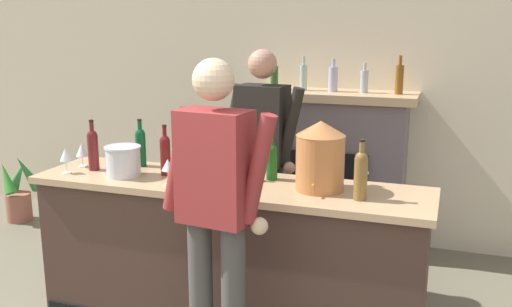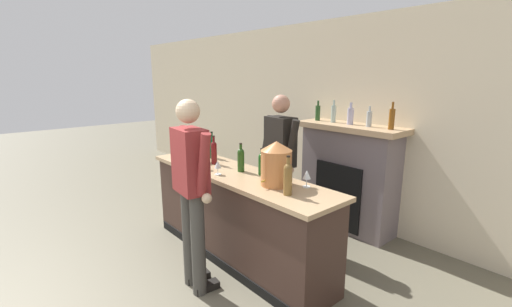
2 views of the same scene
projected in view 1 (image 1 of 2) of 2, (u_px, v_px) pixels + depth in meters
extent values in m
cube|color=beige|center=(312.00, 89.00, 5.20)|extent=(12.00, 0.07, 2.75)
cube|color=#3F2A23|center=(228.00, 258.00, 3.73)|extent=(2.49, 0.56, 0.94)
cube|color=tan|center=(227.00, 186.00, 3.61)|extent=(2.56, 0.63, 0.04)
cube|color=slate|center=(332.00, 174.00, 5.04)|extent=(1.24, 0.44, 1.33)
cube|color=black|center=(326.00, 201.00, 4.87)|extent=(0.68, 0.02, 0.85)
cube|color=tan|center=(334.00, 96.00, 4.86)|extent=(1.40, 0.52, 0.07)
cylinder|color=#234720|center=(274.00, 78.00, 5.00)|extent=(0.07, 0.07, 0.20)
cylinder|color=#234720|center=(274.00, 62.00, 4.97)|extent=(0.03, 0.03, 0.07)
cylinder|color=#9EB6AD|center=(303.00, 78.00, 4.92)|extent=(0.06, 0.06, 0.22)
cylinder|color=#9EB6AD|center=(304.00, 60.00, 4.88)|extent=(0.03, 0.03, 0.07)
cylinder|color=#A8A6C3|center=(333.00, 79.00, 4.84)|extent=(0.08, 0.08, 0.21)
cylinder|color=#A8A6C3|center=(334.00, 63.00, 4.80)|extent=(0.03, 0.03, 0.07)
cylinder|color=#A4AEB2|center=(364.00, 82.00, 4.75)|extent=(0.07, 0.07, 0.19)
cylinder|color=#A4AEB2|center=(365.00, 67.00, 4.73)|extent=(0.03, 0.03, 0.06)
cylinder|color=brown|center=(399.00, 80.00, 4.66)|extent=(0.07, 0.07, 0.24)
cylinder|color=brown|center=(400.00, 60.00, 4.62)|extent=(0.03, 0.03, 0.08)
cylinder|color=#9A5849|center=(19.00, 207.00, 5.79)|extent=(0.25, 0.25, 0.28)
cylinder|color=#332319|center=(18.00, 194.00, 5.76)|extent=(0.22, 0.22, 0.02)
cone|color=#2F803D|center=(27.00, 173.00, 5.67)|extent=(0.14, 0.37, 0.44)
cone|color=#367B41|center=(18.00, 175.00, 5.80)|extent=(0.26, 0.22, 0.31)
cone|color=#358D2E|center=(7.00, 178.00, 5.65)|extent=(0.29, 0.21, 0.34)
cylinder|color=#43403B|center=(201.00, 304.00, 3.09)|extent=(0.13, 0.13, 0.98)
cube|color=maroon|center=(215.00, 167.00, 2.87)|extent=(0.38, 0.26, 0.58)
cylinder|color=maroon|center=(258.00, 169.00, 2.79)|extent=(0.20, 0.08, 0.57)
sphere|color=#CEAE8A|center=(259.00, 226.00, 2.87)|extent=(0.09, 0.09, 0.09)
cylinder|color=maroon|center=(179.00, 160.00, 2.98)|extent=(0.20, 0.08, 0.57)
sphere|color=#CEAE8A|center=(182.00, 213.00, 3.07)|extent=(0.09, 0.09, 0.09)
sphere|color=#CEAE8A|center=(213.00, 80.00, 2.77)|extent=(0.21, 0.21, 0.21)
cylinder|color=#333F40|center=(250.00, 223.00, 4.37)|extent=(0.13, 0.13, 0.95)
cube|color=black|center=(246.00, 279.00, 4.40)|extent=(0.12, 0.25, 0.07)
cylinder|color=#333F40|center=(274.00, 226.00, 4.28)|extent=(0.13, 0.13, 0.95)
cube|color=black|center=(270.00, 284.00, 4.32)|extent=(0.12, 0.25, 0.07)
cube|color=black|center=(262.00, 125.00, 4.15)|extent=(0.38, 0.26, 0.58)
cylinder|color=black|center=(233.00, 122.00, 4.23)|extent=(0.20, 0.08, 0.57)
sphere|color=tan|center=(232.00, 161.00, 4.28)|extent=(0.09, 0.09, 0.09)
cylinder|color=black|center=(291.00, 126.00, 4.04)|extent=(0.20, 0.08, 0.57)
sphere|color=tan|center=(289.00, 168.00, 4.09)|extent=(0.09, 0.09, 0.09)
sphere|color=tan|center=(262.00, 64.00, 4.05)|extent=(0.21, 0.21, 0.21)
cylinder|color=#BB723D|center=(320.00, 163.00, 3.41)|extent=(0.29, 0.29, 0.34)
cone|color=#BB723D|center=(321.00, 128.00, 3.36)|extent=(0.30, 0.30, 0.09)
cylinder|color=#B29333|center=(313.00, 186.00, 3.28)|extent=(0.02, 0.04, 0.02)
cylinder|color=silver|center=(123.00, 162.00, 3.73)|extent=(0.22, 0.22, 0.19)
cylinder|color=silver|center=(122.00, 147.00, 3.71)|extent=(0.24, 0.24, 0.01)
cylinder|color=#5F1213|center=(165.00, 158.00, 3.75)|extent=(0.07, 0.07, 0.23)
sphere|color=#5F1213|center=(165.00, 140.00, 3.73)|extent=(0.06, 0.06, 0.06)
cylinder|color=#5F1213|center=(165.00, 133.00, 3.72)|extent=(0.03, 0.03, 0.09)
cylinder|color=black|center=(164.00, 126.00, 3.71)|extent=(0.03, 0.03, 0.01)
cylinder|color=#5A1718|center=(93.00, 153.00, 3.88)|extent=(0.07, 0.07, 0.24)
sphere|color=#5A1718|center=(92.00, 135.00, 3.85)|extent=(0.07, 0.07, 0.07)
cylinder|color=#5A1718|center=(92.00, 128.00, 3.84)|extent=(0.03, 0.03, 0.09)
cylinder|color=black|center=(91.00, 121.00, 3.83)|extent=(0.03, 0.03, 0.01)
cylinder|color=#0E4C26|center=(141.00, 150.00, 3.99)|extent=(0.07, 0.07, 0.23)
sphere|color=#0E4C26|center=(140.00, 134.00, 3.96)|extent=(0.07, 0.07, 0.07)
cylinder|color=#0E4C26|center=(140.00, 127.00, 3.95)|extent=(0.03, 0.03, 0.09)
cylinder|color=black|center=(139.00, 120.00, 3.94)|extent=(0.03, 0.03, 0.01)
cylinder|color=#164E17|center=(272.00, 165.00, 3.65)|extent=(0.07, 0.07, 0.20)
sphere|color=#164E17|center=(272.00, 150.00, 3.63)|extent=(0.07, 0.07, 0.07)
cylinder|color=#164E17|center=(272.00, 144.00, 3.62)|extent=(0.03, 0.03, 0.08)
cylinder|color=black|center=(272.00, 137.00, 3.61)|extent=(0.03, 0.03, 0.01)
cylinder|color=brown|center=(361.00, 179.00, 3.23)|extent=(0.08, 0.08, 0.24)
sphere|color=brown|center=(361.00, 158.00, 3.20)|extent=(0.07, 0.07, 0.07)
cylinder|color=brown|center=(362.00, 150.00, 3.19)|extent=(0.03, 0.03, 0.09)
cylinder|color=black|center=(362.00, 141.00, 3.18)|extent=(0.03, 0.03, 0.01)
cylinder|color=#234A18|center=(231.00, 163.00, 3.65)|extent=(0.07, 0.07, 0.22)
sphere|color=#234A18|center=(231.00, 147.00, 3.63)|extent=(0.07, 0.07, 0.07)
cylinder|color=#234A18|center=(231.00, 140.00, 3.62)|extent=(0.03, 0.03, 0.08)
cylinder|color=black|center=(231.00, 133.00, 3.61)|extent=(0.03, 0.03, 0.01)
cylinder|color=silver|center=(206.00, 189.00, 3.45)|extent=(0.07, 0.07, 0.01)
cylinder|color=silver|center=(206.00, 183.00, 3.45)|extent=(0.01, 0.01, 0.07)
cone|color=silver|center=(206.00, 172.00, 3.43)|extent=(0.07, 0.07, 0.08)
cylinder|color=silver|center=(169.00, 185.00, 3.54)|extent=(0.06, 0.06, 0.01)
cylinder|color=silver|center=(168.00, 177.00, 3.53)|extent=(0.01, 0.01, 0.09)
cone|color=silver|center=(168.00, 165.00, 3.51)|extent=(0.08, 0.08, 0.07)
cylinder|color=silver|center=(67.00, 173.00, 3.82)|extent=(0.06, 0.06, 0.01)
cylinder|color=silver|center=(66.00, 166.00, 3.81)|extent=(0.01, 0.01, 0.08)
cone|color=silver|center=(65.00, 154.00, 3.79)|extent=(0.08, 0.08, 0.08)
cylinder|color=silver|center=(83.00, 166.00, 4.00)|extent=(0.07, 0.07, 0.01)
cylinder|color=silver|center=(83.00, 161.00, 3.99)|extent=(0.01, 0.01, 0.07)
cone|color=silver|center=(82.00, 150.00, 3.97)|extent=(0.08, 0.08, 0.09)
cylinder|color=silver|center=(362.00, 185.00, 3.53)|extent=(0.08, 0.08, 0.01)
cylinder|color=silver|center=(362.00, 179.00, 3.52)|extent=(0.01, 0.01, 0.08)
cone|color=silver|center=(363.00, 167.00, 3.50)|extent=(0.08, 0.08, 0.08)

